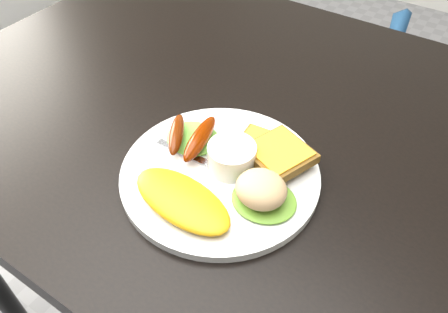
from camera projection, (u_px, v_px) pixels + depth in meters
The scene contains 12 objects.
dining_table at pixel (263, 128), 0.72m from camera, with size 1.20×0.80×0.04m, color black.
plate at pixel (220, 174), 0.61m from camera, with size 0.28×0.28×0.01m, color white.
lettuce_left at pixel (193, 138), 0.65m from camera, with size 0.08×0.07×0.01m, color green.
lettuce_right at pixel (264, 200), 0.56m from camera, with size 0.09×0.08×0.01m, color #428216.
omelette at pixel (182, 200), 0.56m from camera, with size 0.15×0.07×0.02m, color orange.
sausage_a at pixel (176, 134), 0.63m from camera, with size 0.02×0.09×0.02m, color #5F1D06.
sausage_b at pixel (200, 138), 0.62m from camera, with size 0.02×0.10×0.02m, color #702800.
ramekin at pixel (232, 157), 0.60m from camera, with size 0.07×0.07×0.04m, color white.
toast_a at pixel (263, 152), 0.62m from camera, with size 0.08×0.08×0.01m, color brown.
toast_b at pixel (279, 154), 0.60m from camera, with size 0.08×0.08×0.01m, color brown.
potato_salad at pixel (261, 189), 0.55m from camera, with size 0.07×0.06×0.04m, color beige.
fork at pixel (198, 159), 0.62m from camera, with size 0.14×0.01×0.00m, color #ADAFB7.
Camera 1 is at (0.25, -0.49, 1.20)m, focal length 35.00 mm.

